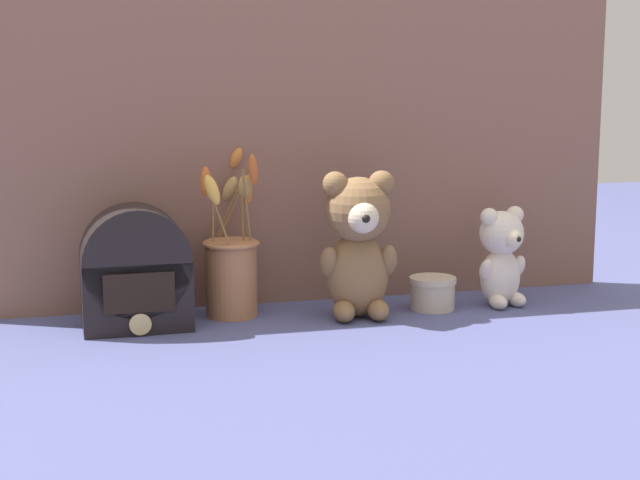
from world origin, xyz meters
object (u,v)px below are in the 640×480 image
teddy_bear_medium (502,255)px  flower_vase (231,266)px  decorative_tin_tall (433,293)px  teddy_bear_large (358,242)px  vintage_radio (136,273)px

teddy_bear_medium → flower_vase: size_ratio=0.62×
teddy_bear_medium → decorative_tin_tall: 0.17m
teddy_bear_large → vintage_radio: size_ratio=1.24×
flower_vase → decorative_tin_tall: size_ratio=3.45×
flower_vase → decorative_tin_tall: 0.42m
vintage_radio → decorative_tin_tall: 0.61m
teddy_bear_large → decorative_tin_tall: teddy_bear_large is taller
vintage_radio → teddy_bear_large: bearing=-3.6°
teddy_bear_large → flower_vase: (-0.24, 0.08, -0.05)m
vintage_radio → decorative_tin_tall: bearing=-0.3°
flower_vase → vintage_radio: flower_vase is taller
flower_vase → teddy_bear_medium: bearing=-6.0°
flower_vase → vintage_radio: 0.20m
vintage_radio → flower_vase: bearing=14.1°
teddy_bear_large → decorative_tin_tall: 0.21m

